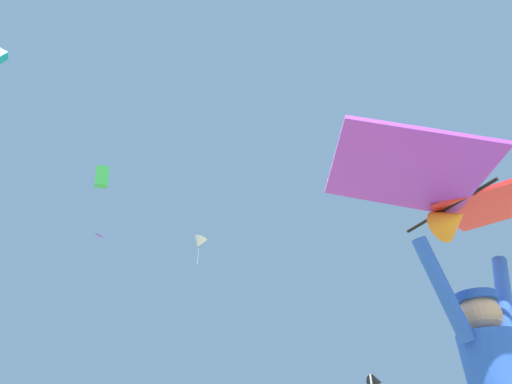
{
  "coord_description": "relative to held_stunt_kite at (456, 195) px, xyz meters",
  "views": [
    {
      "loc": [
        -2.52,
        -1.26,
        0.79
      ],
      "look_at": [
        -0.11,
        2.46,
        3.72
      ],
      "focal_mm": 28.2,
      "sensor_mm": 36.0,
      "label": 1
    }
  ],
  "objects": [
    {
      "name": "distant_kite_purple_low_right",
      "position": [
        3.2,
        33.15,
        14.93
      ],
      "size": [
        0.9,
        0.85,
        0.45
      ],
      "color": "purple"
    },
    {
      "name": "distant_kite_green_low_left",
      "position": [
        0.21,
        18.37,
        11.25
      ],
      "size": [
        0.92,
        0.97,
        1.26
      ],
      "color": "green"
    },
    {
      "name": "held_stunt_kite",
      "position": [
        0.0,
        0.0,
        0.0
      ],
      "size": [
        2.06,
        1.2,
        0.43
      ],
      "color": "black"
    },
    {
      "name": "distant_kite_white_high_left",
      "position": [
        11.49,
        30.07,
        15.16
      ],
      "size": [
        1.85,
        1.83,
        2.9
      ],
      "color": "white"
    }
  ]
}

